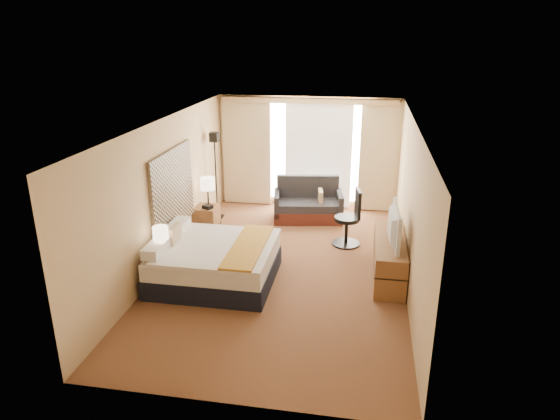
% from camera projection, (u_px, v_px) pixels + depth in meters
% --- Properties ---
extents(floor, '(4.20, 7.00, 0.02)m').
position_uv_depth(floor, '(283.00, 268.00, 8.91)').
color(floor, '#5C221A').
rests_on(floor, ground).
extents(ceiling, '(4.20, 7.00, 0.02)m').
position_uv_depth(ceiling, '(284.00, 123.00, 8.03)').
color(ceiling, silver).
rests_on(ceiling, wall_back).
extents(wall_back, '(4.20, 0.02, 2.60)m').
position_uv_depth(wall_back, '(308.00, 153.00, 11.71)').
color(wall_back, tan).
rests_on(wall_back, ground).
extents(wall_front, '(4.20, 0.02, 2.60)m').
position_uv_depth(wall_front, '(228.00, 304.00, 5.22)').
color(wall_front, tan).
rests_on(wall_front, ground).
extents(wall_left, '(0.02, 7.00, 2.60)m').
position_uv_depth(wall_left, '(166.00, 193.00, 8.81)').
color(wall_left, tan).
rests_on(wall_left, ground).
extents(wall_right, '(0.02, 7.00, 2.60)m').
position_uv_depth(wall_right, '(410.00, 206.00, 8.13)').
color(wall_right, tan).
rests_on(wall_right, ground).
extents(headboard, '(0.06, 1.85, 1.50)m').
position_uv_depth(headboard, '(173.00, 191.00, 8.99)').
color(headboard, black).
rests_on(headboard, wall_left).
extents(nightstand_left, '(0.45, 0.52, 0.55)m').
position_uv_depth(nightstand_left, '(160.00, 273.00, 8.14)').
color(nightstand_left, '#925C35').
rests_on(nightstand_left, floor).
extents(nightstand_right, '(0.45, 0.52, 0.55)m').
position_uv_depth(nightstand_right, '(207.00, 219.00, 10.46)').
color(nightstand_right, '#925C35').
rests_on(nightstand_right, floor).
extents(media_dresser, '(0.50, 1.80, 0.70)m').
position_uv_depth(media_dresser, '(389.00, 258.00, 8.50)').
color(media_dresser, '#925C35').
rests_on(media_dresser, floor).
extents(window, '(2.30, 0.02, 2.30)m').
position_uv_depth(window, '(318.00, 152.00, 11.64)').
color(window, white).
rests_on(window, wall_back).
extents(curtains, '(4.12, 0.19, 2.56)m').
position_uv_depth(curtains, '(307.00, 149.00, 11.57)').
color(curtains, beige).
rests_on(curtains, floor).
extents(bed, '(1.95, 1.79, 0.95)m').
position_uv_depth(bed, '(215.00, 262.00, 8.36)').
color(bed, black).
rests_on(bed, floor).
extents(loveseat, '(1.61, 1.04, 0.94)m').
position_uv_depth(loveseat, '(308.00, 206.00, 11.14)').
color(loveseat, '#522017').
rests_on(loveseat, floor).
extents(floor_lamp, '(0.25, 0.25, 1.94)m').
position_uv_depth(floor_lamp, '(215.00, 158.00, 10.88)').
color(floor_lamp, black).
rests_on(floor_lamp, floor).
extents(desk_chair, '(0.55, 0.55, 1.14)m').
position_uv_depth(desk_chair, '(350.00, 220.00, 9.73)').
color(desk_chair, black).
rests_on(desk_chair, floor).
extents(lamp_left, '(0.25, 0.25, 0.52)m').
position_uv_depth(lamp_left, '(161.00, 234.00, 7.94)').
color(lamp_left, black).
rests_on(lamp_left, nightstand_left).
extents(lamp_right, '(0.29, 0.29, 0.62)m').
position_uv_depth(lamp_right, '(207.00, 184.00, 10.23)').
color(lamp_right, black).
rests_on(lamp_right, nightstand_right).
extents(tissue_box, '(0.15, 0.15, 0.12)m').
position_uv_depth(tissue_box, '(160.00, 252.00, 8.10)').
color(tissue_box, '#7EA0C3').
rests_on(tissue_box, nightstand_left).
extents(telephone, '(0.23, 0.21, 0.07)m').
position_uv_depth(telephone, '(208.00, 207.00, 10.25)').
color(telephone, black).
rests_on(telephone, nightstand_right).
extents(television, '(0.18, 1.09, 0.63)m').
position_uv_depth(television, '(389.00, 225.00, 8.11)').
color(television, black).
rests_on(television, media_dresser).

